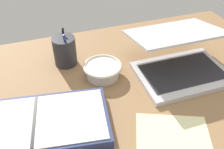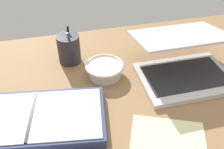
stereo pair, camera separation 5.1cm
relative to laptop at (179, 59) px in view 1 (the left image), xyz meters
The scene contains 5 objects.
desk_top 29.38cm from the laptop, 158.60° to the right, with size 140.00×100.00×2.00cm, color #936D47.
laptop is the anchor object (origin of this frame).
bowl 27.77cm from the laptop, 167.24° to the left, with size 13.70×13.70×4.80cm.
pen_cup 41.71cm from the laptop, 154.60° to the left, with size 8.39×8.39×13.73cm.
planner 52.85cm from the laptop, 168.33° to the right, with size 43.93×27.08×3.73cm.
Camera 1 is at (-19.21, -50.04, 58.71)cm, focal length 40.00 mm.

